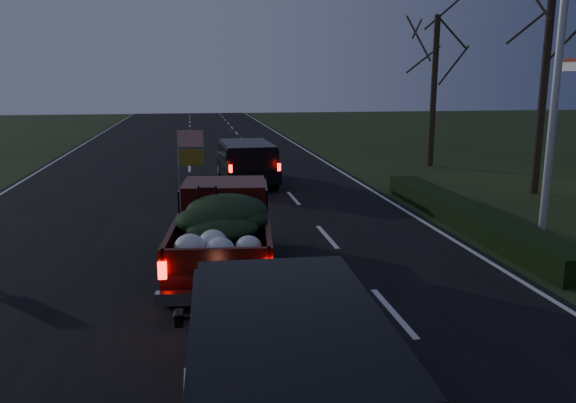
{
  "coord_description": "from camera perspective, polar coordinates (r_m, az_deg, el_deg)",
  "views": [
    {
      "loc": [
        0.17,
        -11.41,
        4.07
      ],
      "look_at": [
        2.33,
        1.18,
        1.3
      ],
      "focal_mm": 35.0,
      "sensor_mm": 36.0,
      "label": 1
    }
  ],
  "objects": [
    {
      "name": "ground",
      "position": [
        12.12,
        -10.04,
        -7.59
      ],
      "size": [
        120.0,
        120.0,
        0.0
      ],
      "primitive_type": "plane",
      "color": "black",
      "rests_on": "ground"
    },
    {
      "name": "road_asphalt",
      "position": [
        12.11,
        -10.04,
        -7.54
      ],
      "size": [
        14.0,
        120.0,
        0.02
      ],
      "primitive_type": "cube",
      "color": "black",
      "rests_on": "ground"
    },
    {
      "name": "hedge_row",
      "position": [
        16.73,
        17.71,
        -1.37
      ],
      "size": [
        1.0,
        10.0,
        0.6
      ],
      "primitive_type": "cube",
      "color": "black",
      "rests_on": "ground"
    },
    {
      "name": "light_pole",
      "position": [
        16.39,
        26.1,
        15.98
      ],
      "size": [
        0.5,
        0.9,
        9.16
      ],
      "color": "silver",
      "rests_on": "ground"
    },
    {
      "name": "bare_tree_mid",
      "position": [
        22.27,
        25.14,
        17.01
      ],
      "size": [
        3.6,
        3.6,
        8.5
      ],
      "color": "black",
      "rests_on": "ground"
    },
    {
      "name": "bare_tree_far",
      "position": [
        27.84,
        14.78,
        14.24
      ],
      "size": [
        3.6,
        3.6,
        7.0
      ],
      "color": "black",
      "rests_on": "ground"
    },
    {
      "name": "pickup_truck",
      "position": [
        12.18,
        -6.59,
        -2.35
      ],
      "size": [
        2.49,
        5.36,
        2.72
      ],
      "rotation": [
        0.0,
        0.0,
        -0.1
      ],
      "color": "#3E0C08",
      "rests_on": "ground"
    },
    {
      "name": "lead_suv",
      "position": [
        22.36,
        -4.24,
        4.38
      ],
      "size": [
        2.16,
        4.78,
        1.35
      ],
      "rotation": [
        0.0,
        0.0,
        0.04
      ],
      "color": "black",
      "rests_on": "ground"
    },
    {
      "name": "rear_suv",
      "position": [
        6.26,
        -0.07,
        -16.46
      ],
      "size": [
        2.32,
        4.97,
        1.41
      ],
      "rotation": [
        0.0,
        0.0,
        -0.03
      ],
      "color": "black",
      "rests_on": "ground"
    }
  ]
}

